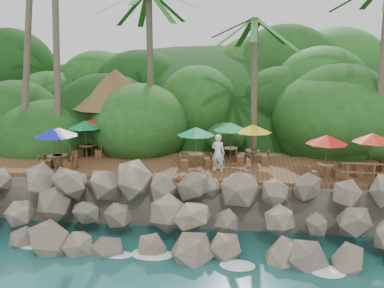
# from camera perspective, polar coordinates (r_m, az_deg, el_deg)

# --- Properties ---
(ground) EXTENTS (140.00, 140.00, 0.00)m
(ground) POSITION_cam_1_polar(r_m,az_deg,el_deg) (18.54, -2.45, -14.32)
(ground) COLOR #19514F
(ground) RESTS_ON ground
(land_base) EXTENTS (32.00, 25.20, 2.10)m
(land_base) POSITION_cam_1_polar(r_m,az_deg,el_deg) (33.26, 2.20, -0.32)
(land_base) COLOR gray
(land_base) RESTS_ON ground
(jungle_hill) EXTENTS (44.80, 28.00, 15.40)m
(jungle_hill) POSITION_cam_1_polar(r_m,az_deg,el_deg) (40.79, 3.14, 0.52)
(jungle_hill) COLOR #143811
(jungle_hill) RESTS_ON ground
(seawall) EXTENTS (29.00, 4.00, 2.30)m
(seawall) POSITION_cam_1_polar(r_m,az_deg,el_deg) (19.89, -1.49, -8.80)
(seawall) COLOR gray
(seawall) RESTS_ON ground
(terrace) EXTENTS (26.00, 5.00, 0.20)m
(terrace) POSITION_cam_1_polar(r_m,az_deg,el_deg) (23.33, 0.00, -2.88)
(terrace) COLOR brown
(terrace) RESTS_ON land_base
(jungle_foliage) EXTENTS (44.00, 16.00, 12.00)m
(jungle_foliage) POSITION_cam_1_polar(r_m,az_deg,el_deg) (32.54, 2.03, -2.51)
(jungle_foliage) COLOR #143811
(jungle_foliage) RESTS_ON ground
(foam_line) EXTENTS (25.20, 0.80, 0.06)m
(foam_line) POSITION_cam_1_polar(r_m,az_deg,el_deg) (18.79, -2.29, -13.84)
(foam_line) COLOR white
(foam_line) RESTS_ON ground
(palapa) EXTENTS (5.29, 5.29, 4.60)m
(palapa) POSITION_cam_1_polar(r_m,az_deg,el_deg) (27.33, -9.41, 6.85)
(palapa) COLOR brown
(palapa) RESTS_ON ground
(dining_clusters) EXTENTS (20.21, 4.74, 2.03)m
(dining_clusters) POSITION_cam_1_polar(r_m,az_deg,el_deg) (22.65, 3.83, 1.27)
(dining_clusters) COLOR brown
(dining_clusters) RESTS_ON terrace
(waiter) EXTENTS (0.75, 0.60, 1.81)m
(waiter) POSITION_cam_1_polar(r_m,az_deg,el_deg) (22.06, 3.26, -1.09)
(waiter) COLOR white
(waiter) RESTS_ON terrace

